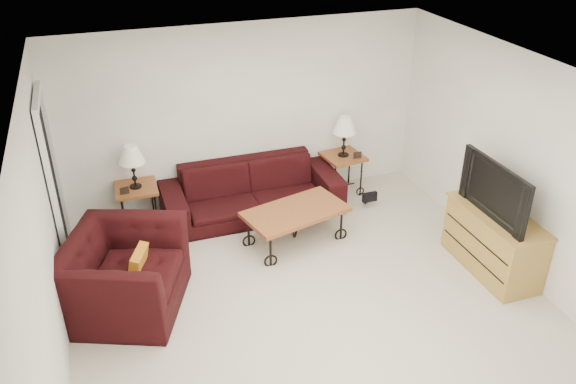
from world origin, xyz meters
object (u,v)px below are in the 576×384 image
object	(u,v)px
tv_stand	(493,242)
television	(502,189)
sofa	(252,191)
coffee_table	(295,226)
lamp_left	(133,167)
lamp_right	(344,137)
side_table_right	(342,174)
backpack	(366,191)
side_table_left	(139,206)
armchair	(124,274)

from	to	relation	value
tv_stand	television	world-z (taller)	television
sofa	coffee_table	xyz separation A→B (m)	(0.31, -0.87, -0.12)
sofa	lamp_left	bearing A→B (deg)	173.14
television	lamp_right	bearing A→B (deg)	-159.84
tv_stand	television	bearing A→B (deg)	180.00
side_table_right	lamp_right	distance (m)	0.58
lamp_right	television	size ratio (longest dim) A/B	0.52
lamp_right	backpack	world-z (taller)	lamp_right
coffee_table	television	distance (m)	2.48
sofa	lamp_left	size ratio (longest dim) A/B	4.16
tv_stand	television	distance (m)	0.70
lamp_left	coffee_table	size ratio (longest dim) A/B	0.46
lamp_right	coffee_table	bearing A→B (deg)	-136.37
side_table_left	television	size ratio (longest dim) A/B	0.52
lamp_right	television	bearing A→B (deg)	-69.84
tv_stand	backpack	size ratio (longest dim) A/B	2.99
lamp_right	backpack	size ratio (longest dim) A/B	1.40
coffee_table	tv_stand	distance (m)	2.36
side_table_right	lamp_right	xyz separation A→B (m)	(0.00, 0.00, 0.58)
sofa	tv_stand	xyz separation A→B (m)	(2.29, -2.15, 0.02)
side_table_left	sofa	bearing A→B (deg)	-6.86
armchair	side_table_right	bearing A→B (deg)	-40.62
lamp_right	tv_stand	xyz separation A→B (m)	(0.88, -2.33, -0.50)
lamp_left	backpack	xyz separation A→B (m)	(3.08, -0.46, -0.66)
coffee_table	television	size ratio (longest dim) A/B	1.12
lamp_right	coffee_table	world-z (taller)	lamp_right
side_table_left	lamp_right	distance (m)	2.97
sofa	lamp_right	size ratio (longest dim) A/B	4.13
armchair	backpack	world-z (taller)	armchair
side_table_left	backpack	size ratio (longest dim) A/B	1.39
lamp_left	armchair	bearing A→B (deg)	-101.07
side_table_left	lamp_right	bearing A→B (deg)	0.00
sofa	lamp_right	distance (m)	1.52
side_table_left	armchair	world-z (taller)	armchair
side_table_right	coffee_table	bearing A→B (deg)	-136.37
side_table_left	lamp_left	xyz separation A→B (m)	(0.00, 0.00, 0.58)
side_table_right	lamp_right	bearing A→B (deg)	0.00
side_table_left	coffee_table	world-z (taller)	side_table_left
lamp_left	tv_stand	distance (m)	4.47
side_table_left	television	distance (m)	4.50
side_table_left	lamp_left	size ratio (longest dim) A/B	1.00
lamp_left	armchair	size ratio (longest dim) A/B	0.45
side_table_right	coffee_table	xyz separation A→B (m)	(-1.10, -1.05, -0.06)
side_table_right	backpack	world-z (taller)	side_table_right
lamp_left	television	world-z (taller)	television
tv_stand	backpack	distance (m)	2.01
armchair	television	bearing A→B (deg)	-77.16
coffee_table	lamp_right	bearing A→B (deg)	43.63
lamp_left	backpack	distance (m)	3.18
tv_stand	sofa	bearing A→B (deg)	136.75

